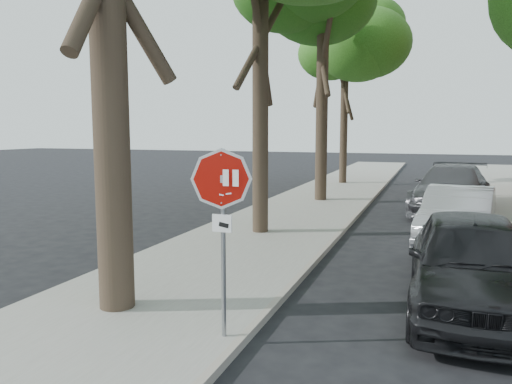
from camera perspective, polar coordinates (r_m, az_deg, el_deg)
ground at (r=7.06m, az=1.83°, el=-17.75°), size 120.00×120.00×0.00m
sidewalk_left at (r=18.87m, az=5.77°, el=-1.81°), size 4.00×55.00×0.12m
curb_left at (r=18.49m, az=11.95°, el=-2.09°), size 0.12×55.00×0.13m
curb_right at (r=18.44m, az=25.64°, el=-2.67°), size 0.12×55.00×0.13m
stop_sign at (r=6.71m, az=-3.88°, el=-1.65°), size 0.76×0.34×2.61m
tree_mid_b at (r=21.30m, az=7.74°, el=20.69°), size 5.88×5.46×10.36m
tree_far at (r=27.94m, az=10.18°, el=15.73°), size 5.29×4.91×9.33m
car_a at (r=8.91m, az=23.41°, el=-7.43°), size 2.01×4.85×1.64m
car_b at (r=13.82m, az=22.10°, el=-2.64°), size 2.18×4.75×1.51m
car_c at (r=19.30m, az=21.46°, el=0.33°), size 3.16×6.18×1.72m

